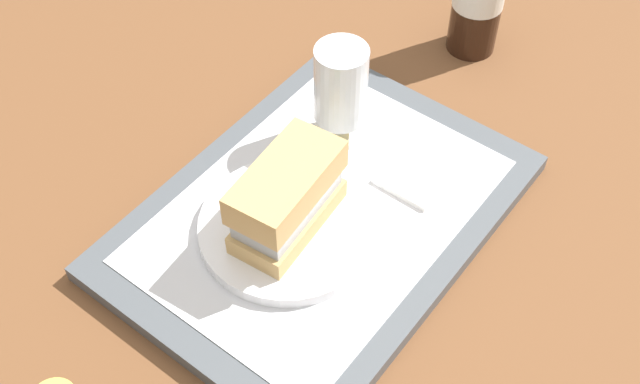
% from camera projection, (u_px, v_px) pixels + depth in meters
% --- Properties ---
extents(ground_plane, '(3.00, 3.00, 0.00)m').
position_uv_depth(ground_plane, '(320.00, 221.00, 0.88)').
color(ground_plane, brown).
extents(tray, '(0.44, 0.32, 0.02)m').
position_uv_depth(tray, '(320.00, 216.00, 0.87)').
color(tray, '#4C5156').
rests_on(tray, ground_plane).
extents(placemat, '(0.38, 0.27, 0.00)m').
position_uv_depth(placemat, '(320.00, 209.00, 0.87)').
color(placemat, silver).
rests_on(placemat, tray).
extents(plate, '(0.19, 0.19, 0.01)m').
position_uv_depth(plate, '(289.00, 227.00, 0.84)').
color(plate, white).
rests_on(plate, placemat).
extents(sandwich, '(0.14, 0.08, 0.08)m').
position_uv_depth(sandwich, '(289.00, 195.00, 0.80)').
color(sandwich, tan).
rests_on(sandwich, plate).
extents(beer_glass, '(0.06, 0.06, 0.12)m').
position_uv_depth(beer_glass, '(341.00, 89.00, 0.88)').
color(beer_glass, silver).
rests_on(beer_glass, placemat).
extents(napkin_folded, '(0.09, 0.07, 0.01)m').
position_uv_depth(napkin_folded, '(420.00, 171.00, 0.90)').
color(napkin_folded, white).
rests_on(napkin_folded, placemat).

